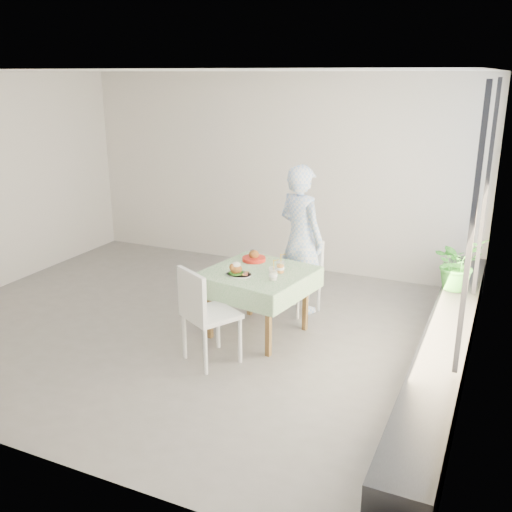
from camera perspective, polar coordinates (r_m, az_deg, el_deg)
The scene contains 15 objects.
floor at distance 6.65m, azimuth -6.65°, elevation -6.98°, with size 6.00×6.00×0.00m, color slate.
ceiling at distance 6.04m, azimuth -7.64°, elevation 17.90°, with size 6.00×6.00×0.00m, color white.
wall_back at distance 8.39m, azimuth 1.83°, elevation 8.38°, with size 6.00×0.02×2.80m, color silver.
wall_right at distance 5.33m, azimuth 21.69°, elevation 1.56°, with size 0.02×5.00×2.80m, color silver.
window_pane at distance 5.27m, azimuth 21.68°, elevation 4.21°, with size 0.01×4.80×2.18m, color #D1E0F9.
window_ledge at distance 5.75m, azimuth 18.37°, elevation -9.25°, with size 0.40×4.80×0.50m, color black.
cafe_table at distance 6.25m, azimuth 0.23°, elevation -3.93°, with size 1.20×1.20×0.74m.
chair_far at distance 6.95m, azimuth 4.31°, elevation -3.31°, with size 0.56×0.56×0.89m.
chair_near at distance 5.75m, azimuth -4.59°, elevation -7.68°, with size 0.64×0.64×1.00m.
diner at distance 6.81m, azimuth 4.50°, elevation 1.70°, with size 0.65×0.43×1.79m, color #97BDF2.
main_dish at distance 6.01m, azimuth -1.88°, elevation -1.49°, with size 0.28×0.28×0.14m.
juice_cup_orange at distance 6.08m, azimuth 2.44°, elevation -1.17°, with size 0.09×0.09×0.25m.
juice_cup_lemonade at distance 5.87m, azimuth 1.73°, elevation -1.84°, with size 0.09×0.09×0.26m.
second_dish at distance 6.47m, azimuth -0.21°, elevation -0.16°, with size 0.27×0.27×0.13m.
potted_plant at distance 6.61m, azimuth 19.50°, elevation -0.69°, with size 0.53×0.46×0.59m, color #2A7426.
Camera 1 is at (3.16, -5.15, 2.78)m, focal length 40.00 mm.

